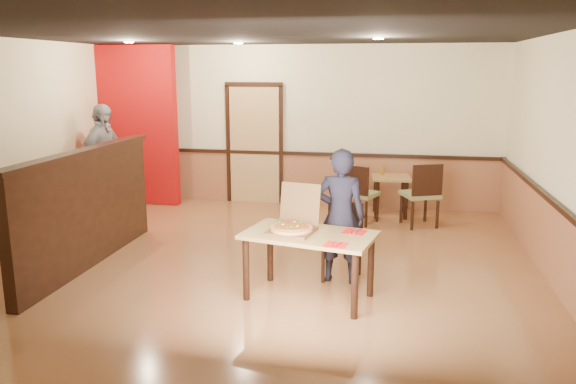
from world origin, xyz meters
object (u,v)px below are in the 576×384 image
at_px(diner, 340,216).
at_px(passerby, 104,160).
at_px(main_table, 309,243).
at_px(side_chair_left, 359,192).
at_px(side_table, 391,186).
at_px(pizza_box, 293,226).
at_px(condiment, 383,170).
at_px(diner_chair, 343,237).
at_px(side_chair_right, 422,192).

xyz_separation_m(diner, passerby, (-4.10, 2.25, 0.15)).
bearing_deg(diner, main_table, 66.47).
bearing_deg(side_chair_left, side_table, -104.52).
xyz_separation_m(side_chair_left, pizza_box, (-0.50, -3.00, 0.26)).
relative_size(pizza_box, condiment, 3.92).
bearing_deg(pizza_box, condiment, 87.68).
bearing_deg(side_chair_left, pizza_box, 103.85).
bearing_deg(diner_chair, main_table, -107.41).
distance_m(side_chair_left, pizza_box, 3.06).
xyz_separation_m(side_table, diner, (-0.53, -3.11, 0.27)).
relative_size(main_table, condiment, 9.64).
height_order(side_chair_right, condiment, side_chair_right).
height_order(passerby, condiment, passerby).
xyz_separation_m(main_table, passerby, (-3.83, 2.80, 0.31)).
relative_size(side_chair_left, diner, 0.61).
height_order(side_chair_right, side_table, side_chair_right).
distance_m(diner_chair, condiment, 3.09).
bearing_deg(pizza_box, passerby, 153.26).
distance_m(main_table, side_table, 3.74).
bearing_deg(main_table, side_table, 89.74).
relative_size(side_chair_right, condiment, 6.59).
xyz_separation_m(side_chair_left, side_table, (0.48, 0.61, -0.02)).
height_order(main_table, diner_chair, diner_chair).
bearing_deg(diner_chair, passerby, 158.56).
distance_m(diner_chair, pizza_box, 0.86).
distance_m(side_chair_left, passerby, 4.18).
bearing_deg(diner, side_chair_left, -88.43).
distance_m(passerby, condiment, 4.59).
height_order(side_table, condiment, condiment).
height_order(side_chair_right, diner, diner).
bearing_deg(pizza_box, side_table, 85.22).
bearing_deg(pizza_box, side_chair_right, 74.43).
xyz_separation_m(diner, condiment, (0.39, 3.20, -0.03)).
relative_size(main_table, side_chair_left, 1.56).
bearing_deg(side_table, side_chair_right, -52.24).
bearing_deg(side_table, diner_chair, -99.73).
xyz_separation_m(diner_chair, side_table, (0.51, 2.96, 0.02)).
bearing_deg(passerby, diner_chair, -110.33).
bearing_deg(condiment, side_chair_left, -115.24).
xyz_separation_m(side_chair_right, diner, (-1.01, -2.49, 0.22)).
bearing_deg(side_table, side_chair_left, -127.87).
height_order(passerby, pizza_box, passerby).
height_order(diner_chair, side_table, diner_chair).
bearing_deg(pizza_box, diner_chair, 64.56).
bearing_deg(side_chair_right, side_table, -75.27).
height_order(side_table, pizza_box, pizza_box).
distance_m(side_chair_right, passerby, 5.13).
bearing_deg(pizza_box, side_chair_left, 90.88).
distance_m(pizza_box, condiment, 3.81).
height_order(diner, pizza_box, diner).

